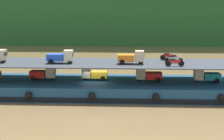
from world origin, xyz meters
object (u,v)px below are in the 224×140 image
at_px(mini_truck_lower_fore, 148,75).
at_px(motorcycle_upper_port, 175,62).
at_px(mini_truck_upper_mid, 61,57).
at_px(motorcycle_upper_centre, 174,59).
at_px(mini_truck_lower_bow, 206,76).
at_px(motorcycle_upper_stbd, 169,56).
at_px(mini_truck_lower_mid, 94,74).
at_px(cargo_barge, 96,88).
at_px(mini_truck_lower_aft, 43,73).
at_px(mini_truck_upper_fore, 131,57).

distance_m(mini_truck_lower_fore, motorcycle_upper_port, 3.63).
distance_m(mini_truck_upper_mid, motorcycle_upper_centre, 11.92).
xyz_separation_m(mini_truck_lower_fore, mini_truck_lower_bow, (6.11, -0.05, 0.00)).
height_order(motorcycle_upper_centre, motorcycle_upper_stbd, same).
relative_size(mini_truck_lower_mid, mini_truck_lower_fore, 1.00).
xyz_separation_m(mini_truck_lower_mid, motorcycle_upper_centre, (8.45, -0.36, 1.74)).
xyz_separation_m(cargo_barge, mini_truck_lower_aft, (-5.78, 0.35, 1.44)).
bearing_deg(motorcycle_upper_centre, cargo_barge, -179.79).
relative_size(mini_truck_lower_mid, mini_truck_upper_mid, 0.99).
relative_size(mini_truck_lower_aft, mini_truck_upper_fore, 1.01).
relative_size(mini_truck_lower_aft, motorcycle_upper_centre, 1.46).
distance_m(mini_truck_upper_mid, mini_truck_upper_fore, 7.45).
bearing_deg(motorcycle_upper_stbd, motorcycle_upper_port, -87.93).
relative_size(motorcycle_upper_port, motorcycle_upper_stbd, 1.00).
distance_m(cargo_barge, mini_truck_upper_mid, 5.04).
bearing_deg(mini_truck_upper_mid, mini_truck_lower_fore, 3.85).
xyz_separation_m(cargo_barge, mini_truck_lower_fore, (5.66, 0.04, 1.44)).
height_order(mini_truck_lower_bow, motorcycle_upper_centre, motorcycle_upper_centre).
height_order(mini_truck_upper_mid, motorcycle_upper_port, mini_truck_upper_mid).
xyz_separation_m(mini_truck_lower_aft, mini_truck_upper_fore, (9.60, -1.01, 2.00)).
distance_m(mini_truck_upper_fore, motorcycle_upper_centre, 4.51).
distance_m(mini_truck_upper_fore, motorcycle_upper_port, 4.51).
relative_size(mini_truck_lower_aft, motorcycle_upper_stbd, 1.46).
height_order(mini_truck_upper_mid, mini_truck_upper_fore, same).
bearing_deg(cargo_barge, mini_truck_upper_mid, -170.77).
xyz_separation_m(mini_truck_lower_mid, mini_truck_lower_fore, (5.85, -0.36, 0.00)).
bearing_deg(cargo_barge, mini_truck_lower_fore, 0.36).
relative_size(cargo_barge, mini_truck_lower_mid, 11.22).
height_order(mini_truck_upper_fore, motorcycle_upper_port, mini_truck_upper_fore).
relative_size(mini_truck_upper_mid, motorcycle_upper_centre, 1.47).
bearing_deg(mini_truck_lower_fore, motorcycle_upper_port, -39.36).
xyz_separation_m(motorcycle_upper_port, motorcycle_upper_centre, (0.15, 2.01, 0.00)).
distance_m(cargo_barge, motorcycle_upper_stbd, 8.83).
bearing_deg(motorcycle_upper_port, motorcycle_upper_centre, 85.83).
distance_m(mini_truck_lower_aft, motorcycle_upper_stbd, 13.97).
bearing_deg(mini_truck_upper_mid, mini_truck_lower_bow, 2.13).
bearing_deg(mini_truck_lower_mid, cargo_barge, -64.82).
height_order(mini_truck_lower_mid, mini_truck_upper_mid, mini_truck_upper_mid).
relative_size(cargo_barge, motorcycle_upper_stbd, 16.31).
xyz_separation_m(mini_truck_lower_mid, motorcycle_upper_port, (8.31, -2.37, 1.74)).
relative_size(mini_truck_upper_fore, motorcycle_upper_stbd, 1.44).
bearing_deg(motorcycle_upper_centre, mini_truck_lower_aft, 178.69).
height_order(motorcycle_upper_port, motorcycle_upper_stbd, same).
xyz_separation_m(mini_truck_lower_bow, motorcycle_upper_centre, (-3.50, 0.05, 1.74)).
bearing_deg(mini_truck_lower_bow, motorcycle_upper_stbd, 151.51).
distance_m(mini_truck_lower_aft, mini_truck_upper_fore, 9.86).
relative_size(mini_truck_lower_mid, motorcycle_upper_centre, 1.45).
bearing_deg(mini_truck_lower_fore, motorcycle_upper_stbd, 40.95).
distance_m(mini_truck_lower_fore, mini_truck_upper_mid, 9.53).
xyz_separation_m(cargo_barge, motorcycle_upper_port, (8.12, -1.98, 3.18)).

